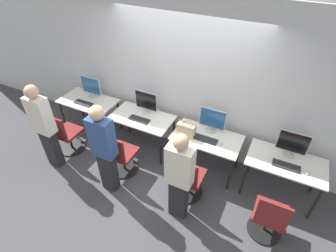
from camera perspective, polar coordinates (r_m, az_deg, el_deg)
The scene contains 26 objects.
ground_plane at distance 4.82m, azimuth -0.69°, elevation -9.04°, with size 20.00×20.00×0.00m, color #3D3D42.
wall_back at distance 4.50m, azimuth 3.67°, elevation 9.79°, with size 12.00×0.05×2.80m.
desk_far_left at distance 5.50m, azimuth -16.90°, elevation 4.61°, with size 1.13×0.64×0.73m.
monitor_far_left at distance 5.44m, azimuth -16.41°, elevation 8.15°, with size 0.44×0.19×0.43m.
keyboard_far_left at distance 5.37m, azimuth -17.92°, elevation 4.77°, with size 0.39×0.15×0.02m.
mouse_far_left at distance 5.18m, azimuth -15.85°, elevation 3.97°, with size 0.06×0.09×0.03m.
office_chair_far_left at distance 5.26m, azimuth -21.25°, elevation -2.05°, with size 0.48×0.48×0.89m.
person_far_left at distance 4.76m, azimuth -25.42°, elevation 0.19°, with size 0.36×0.21×1.63m.
desk_left at distance 4.83m, azimuth -5.63°, elevation 1.14°, with size 1.13×0.64×0.73m.
monitor_left at distance 4.77m, azimuth -4.78°, elevation 5.20°, with size 0.44×0.19×0.43m.
keyboard_left at distance 4.71m, azimuth -6.29°, elevation 1.43°, with size 0.39×0.15×0.02m.
mouse_left at distance 4.59m, azimuth -3.75°, elevation 0.55°, with size 0.06×0.09×0.03m.
office_chair_left at distance 4.57m, azimuth -10.18°, elevation -6.61°, with size 0.48×0.48×0.89m.
person_left at distance 4.01m, azimuth -13.78°, elevation -4.60°, with size 0.36×0.21×1.63m.
desk_right at distance 4.42m, azimuth 8.40°, elevation -3.24°, with size 1.13×0.64×0.73m.
monitor_right at distance 4.38m, azimuth 9.63°, elevation 1.28°, with size 0.44×0.19×0.43m.
keyboard_right at distance 4.31m, azimuth 8.19°, elevation -2.88°, with size 0.39×0.15×0.02m.
mouse_right at distance 4.27m, azimuth 11.42°, elevation -3.71°, with size 0.06×0.09×0.03m.
office_chair_right at distance 4.17m, azimuth 4.32°, elevation -11.66°, with size 0.48×0.48×0.89m.
person_right at distance 3.58m, azimuth 2.50°, elevation -10.80°, with size 0.36×0.20×1.56m.
desk_far_right at distance 4.35m, azimuth 24.17°, elevation -7.88°, with size 1.13×0.64×0.73m.
monitor_far_right at distance 4.28m, azimuth 25.47°, elevation -3.55°, with size 0.44×0.19×0.43m.
keyboard_far_right at distance 4.21m, azimuth 24.33°, elevation -7.90°, with size 0.39×0.15×0.02m.
mouse_far_right at distance 4.23m, azimuth 28.07°, elevation -8.96°, with size 0.06×0.09×0.03m.
office_chair_far_right at distance 4.00m, azimuth 21.09°, elevation -18.39°, with size 0.48×0.48×0.89m.
handbag at distance 4.31m, azimuth 3.98°, elevation -0.71°, with size 0.30×0.18×0.25m.
Camera 1 is at (1.50, -2.89, 3.55)m, focal length 28.00 mm.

